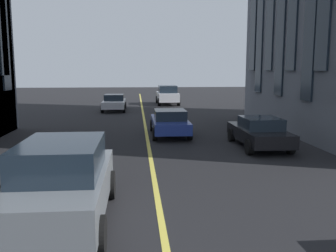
{
  "coord_description": "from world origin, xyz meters",
  "views": [
    {
      "loc": [
        6.58,
        0.54,
        3.45
      ],
      "look_at": [
        17.1,
        -0.36,
        1.84
      ],
      "focal_mm": 39.88,
      "sensor_mm": 36.0,
      "label": 1
    }
  ],
  "objects": [
    {
      "name": "lane_centre_line",
      "position": [
        20.0,
        0.0,
        0.0
      ],
      "size": [
        80.0,
        0.16,
        0.01
      ],
      "color": "#D8C64C",
      "rests_on": "ground_plane"
    },
    {
      "name": "car_white_trailing",
      "position": [
        43.47,
        -2.58,
        0.97
      ],
      "size": [
        4.7,
        2.14,
        1.88
      ],
      "color": "silver",
      "rests_on": "ground_plane"
    },
    {
      "name": "car_blue_parked_a",
      "position": [
        25.93,
        -1.22,
        0.7
      ],
      "size": [
        4.4,
        1.95,
        1.37
      ],
      "color": "navy",
      "rests_on": "ground_plane"
    },
    {
      "name": "car_white_near",
      "position": [
        38.15,
        2.39,
        0.7
      ],
      "size": [
        4.4,
        1.95,
        1.37
      ],
      "color": "silver",
      "rests_on": "ground_plane"
    },
    {
      "name": "car_black_far",
      "position": [
        22.51,
        -4.9,
        0.7
      ],
      "size": [
        4.4,
        1.95,
        1.37
      ],
      "color": "black",
      "rests_on": "ground_plane"
    },
    {
      "name": "car_grey_mid",
      "position": [
        14.79,
        2.21,
        0.97
      ],
      "size": [
        4.7,
        2.14,
        1.88
      ],
      "color": "slate",
      "rests_on": "ground_plane"
    }
  ]
}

